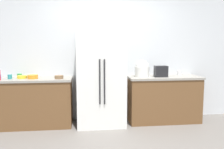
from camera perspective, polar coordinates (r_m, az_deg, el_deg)
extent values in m
cube|color=silver|center=(4.69, -0.94, 5.92)|extent=(5.26, 0.10, 2.76)
cube|color=brown|center=(4.56, -19.46, -6.68)|extent=(1.52, 0.57, 0.84)
cube|color=gray|center=(4.48, -19.69, -1.16)|extent=(1.55, 0.60, 0.04)
cube|color=brown|center=(4.69, 12.39, -6.04)|extent=(1.36, 0.57, 0.84)
cube|color=gray|center=(4.62, 12.53, -0.69)|extent=(1.39, 0.60, 0.04)
cube|color=white|center=(4.31, -2.76, -1.13)|extent=(0.87, 0.66, 1.72)
cylinder|color=#262628|center=(3.97, -2.98, -1.83)|extent=(0.02, 0.02, 0.77)
cylinder|color=#262628|center=(3.97, -1.83, -1.81)|extent=(0.02, 0.02, 0.77)
cube|color=black|center=(4.52, 11.85, 0.77)|extent=(0.24, 0.16, 0.21)
cylinder|color=white|center=(4.48, 7.37, 0.70)|extent=(0.27, 0.27, 0.19)
sphere|color=white|center=(4.47, 7.38, 1.93)|extent=(0.25, 0.25, 0.25)
cylinder|color=white|center=(4.87, 16.08, 0.38)|extent=(0.08, 0.08, 0.09)
cylinder|color=green|center=(4.67, -21.66, -0.24)|extent=(0.09, 0.09, 0.07)
cylinder|color=teal|center=(4.53, -23.68, -0.49)|extent=(0.08, 0.08, 0.08)
cylinder|color=orange|center=(4.42, -18.80, -0.53)|extent=(0.18, 0.18, 0.07)
cylinder|color=brown|center=(4.27, -12.82, -0.62)|extent=(0.16, 0.16, 0.06)
cylinder|color=yellow|center=(4.53, -21.12, -0.57)|extent=(0.17, 0.17, 0.05)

